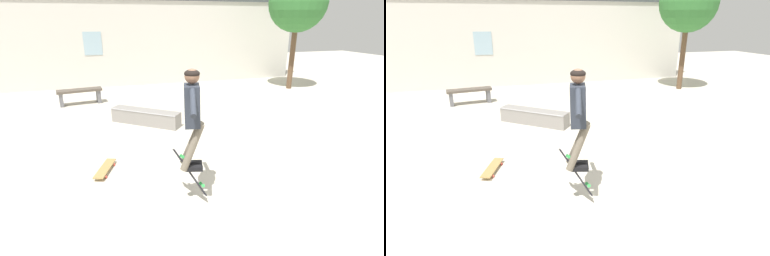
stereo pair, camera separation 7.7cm
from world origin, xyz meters
The scene contains 8 objects.
ground_plane centered at (0.00, 0.00, 0.00)m, with size 40.00×40.00×0.00m, color beige.
building_backdrop centered at (0.03, 9.92, 1.99)m, with size 15.06×0.52×5.01m.
tree_right centered at (5.77, 7.33, 3.30)m, with size 2.21×2.21×4.42m.
park_bench centered at (-2.44, 7.18, 0.37)m, with size 1.49×0.62×0.52m.
skate_ledge centered at (-0.64, 4.48, 0.20)m, with size 1.78×1.55×0.41m.
skater centered at (-0.48, 0.63, 1.47)m, with size 0.43×1.21×1.52m.
skateboard_flipping centered at (-0.52, 0.64, 0.48)m, with size 0.46×0.50×0.77m.
skateboard_resting centered at (-1.79, 1.97, 0.07)m, with size 0.45×0.81×0.08m.
Camera 2 is at (-1.61, -3.34, 2.71)m, focal length 28.00 mm.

